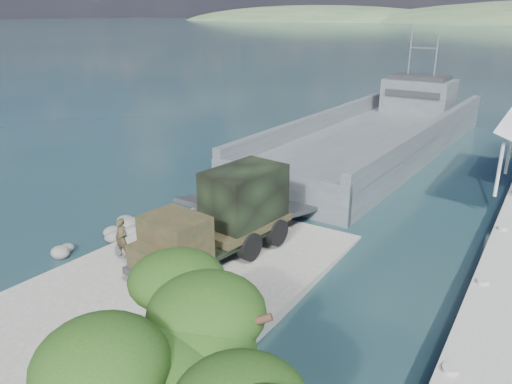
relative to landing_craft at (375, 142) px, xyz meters
name	(u,v)px	position (x,y,z in m)	size (l,w,h in m)	color
ground	(192,278)	(0.10, -24.71, -0.91)	(1400.00, 1400.00, 0.00)	#183439
boat_ramp	(177,283)	(0.10, -25.71, -0.66)	(10.00, 18.00, 0.50)	gray
shoreline_rocks	(104,242)	(-6.10, -24.21, -0.91)	(3.20, 5.60, 0.90)	#5A5A58
landing_craft	(375,142)	(0.00, 0.00, 0.00)	(11.06, 37.86, 11.13)	#40484C
military_truck	(223,217)	(0.63, -22.93, 1.54)	(3.74, 8.71, 3.91)	black
soldier	(123,246)	(-2.72, -26.03, 0.50)	(0.67, 0.44, 1.82)	black
overhang_tree	(203,365)	(7.87, -33.80, 3.90)	(6.62, 6.09, 6.01)	black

